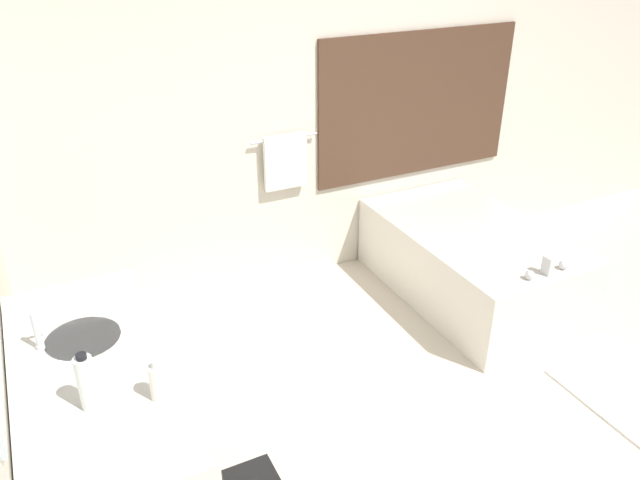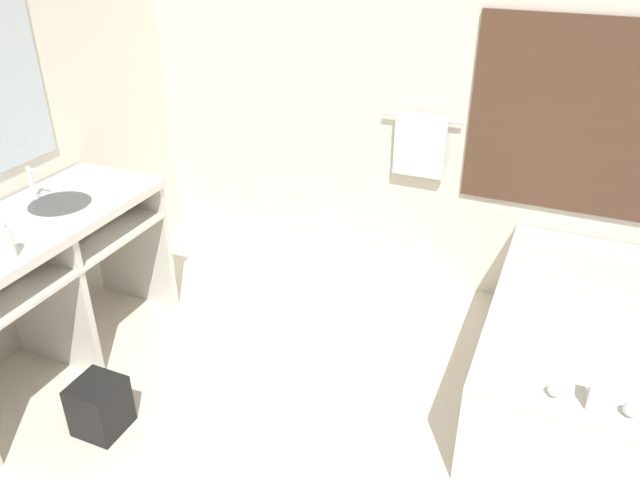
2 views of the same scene
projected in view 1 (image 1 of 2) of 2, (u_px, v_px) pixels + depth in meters
ground_plane at (505, 458)px, 3.29m from camera, size 16.00×16.00×0.00m
wall_back_with_blinds at (322, 103)px, 4.44m from camera, size 7.40×0.13×2.70m
vanity_counter at (100, 408)px, 2.69m from camera, size 0.63×1.46×0.90m
sink_faucet at (37, 332)px, 2.63m from camera, size 0.09×0.04×0.18m
bathtub at (470, 258)px, 4.57m from camera, size 0.97×1.61×0.66m
water_bottle_1 at (87, 383)px, 2.30m from camera, size 0.07×0.07×0.25m
soap_dispenser at (158, 382)px, 2.36m from camera, size 0.06×0.06×0.18m
bath_mat at (624, 399)px, 3.67m from camera, size 0.49×0.79×0.02m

